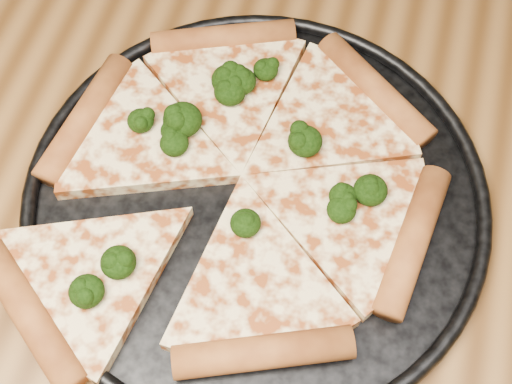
# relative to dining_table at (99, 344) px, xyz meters

# --- Properties ---
(dining_table) EXTENTS (1.20, 0.90, 0.75)m
(dining_table) POSITION_rel_dining_table_xyz_m (0.00, 0.00, 0.00)
(dining_table) COLOR brown
(dining_table) RESTS_ON ground
(pizza_pan) EXTENTS (0.37, 0.37, 0.02)m
(pizza_pan) POSITION_rel_dining_table_xyz_m (0.11, 0.12, 0.10)
(pizza_pan) COLOR black
(pizza_pan) RESTS_ON dining_table
(pizza) EXTENTS (0.34, 0.36, 0.02)m
(pizza) POSITION_rel_dining_table_xyz_m (0.09, 0.13, 0.11)
(pizza) COLOR #FFDE9C
(pizza) RESTS_ON pizza_pan
(broccoli_florets) EXTENTS (0.22, 0.25, 0.02)m
(broccoli_florets) POSITION_rel_dining_table_xyz_m (0.08, 0.15, 0.12)
(broccoli_florets) COLOR black
(broccoli_florets) RESTS_ON pizza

